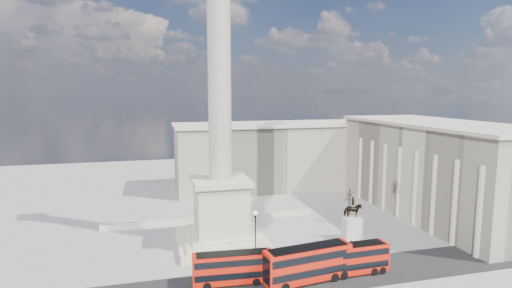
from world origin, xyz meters
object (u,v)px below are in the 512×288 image
object	(u,v)px
red_bus_c	(308,263)
pedestrian_walking	(351,244)
red_bus_a	(233,268)
victorian_lamp	(255,231)
nelsons_column	(220,165)
pedestrian_standing	(378,246)
equestrian_statue	(352,225)
pedestrian_crossing	(307,248)
red_bus_b	(352,259)

from	to	relation	value
red_bus_c	pedestrian_walking	distance (m)	13.74
red_bus_a	pedestrian_walking	distance (m)	21.27
red_bus_a	red_bus_c	xyz separation A→B (m)	(9.52, -1.94, 0.33)
victorian_lamp	nelsons_column	bearing A→B (deg)	118.21
pedestrian_walking	pedestrian_standing	size ratio (longest dim) A/B	0.91
nelsons_column	red_bus_a	xyz separation A→B (m)	(-0.81, -14.07, -10.74)
red_bus_c	victorian_lamp	bearing A→B (deg)	111.35
victorian_lamp	pedestrian_standing	world-z (taller)	victorian_lamp
equestrian_statue	pedestrian_walking	world-z (taller)	equestrian_statue
nelsons_column	red_bus_c	distance (m)	20.99
nelsons_column	pedestrian_crossing	bearing A→B (deg)	-31.17
equestrian_statue	pedestrian_standing	bearing A→B (deg)	-74.36
red_bus_c	pedestrian_standing	size ratio (longest dim) A/B	7.26
pedestrian_walking	pedestrian_standing	distance (m)	4.03
equestrian_statue	pedestrian_crossing	world-z (taller)	equestrian_statue
red_bus_c	pedestrian_crossing	xyz separation A→B (m)	(3.34, 8.72, -1.71)
red_bus_b	pedestrian_walking	distance (m)	9.15
red_bus_a	victorian_lamp	xyz separation A→B (m)	(4.69, 6.83, 2.10)
pedestrian_walking	pedestrian_crossing	xyz separation A→B (m)	(-7.32, 0.22, 0.04)
red_bus_c	pedestrian_crossing	bearing A→B (deg)	61.52
pedestrian_standing	pedestrian_crossing	distance (m)	11.04
nelsons_column	pedestrian_crossing	size ratio (longest dim) A/B	31.30
pedestrian_standing	pedestrian_crossing	size ratio (longest dim) A/B	1.04
victorian_lamp	pedestrian_standing	distance (m)	19.43
red_bus_b	pedestrian_crossing	xyz separation A→B (m)	(-3.10, 8.21, -1.42)
nelsons_column	equestrian_statue	world-z (taller)	nelsons_column
equestrian_statue	pedestrian_standing	world-z (taller)	equestrian_statue
victorian_lamp	pedestrian_standing	bearing A→B (deg)	-6.80
red_bus_a	pedestrian_crossing	world-z (taller)	red_bus_a
red_bus_c	equestrian_statue	xyz separation A→B (m)	(12.63, 11.97, 0.04)
red_bus_a	pedestrian_walking	size ratio (longest dim) A/B	6.89
red_bus_c	pedestrian_walking	size ratio (longest dim) A/B	7.97
nelsons_column	red_bus_c	xyz separation A→B (m)	(8.71, -16.01, -10.41)
red_bus_b	equestrian_statue	distance (m)	13.04
nelsons_column	red_bus_c	world-z (taller)	nelsons_column
pedestrian_walking	pedestrian_standing	world-z (taller)	pedestrian_standing
red_bus_a	pedestrian_walking	world-z (taller)	red_bus_a
red_bus_a	red_bus_c	distance (m)	9.73
victorian_lamp	equestrian_statue	distance (m)	17.83
red_bus_a	pedestrian_crossing	size ratio (longest dim) A/B	6.53
equestrian_statue	pedestrian_standing	xyz separation A→B (m)	(1.53, -5.47, -1.72)
red_bus_b	equestrian_statue	xyz separation A→B (m)	(6.18, 11.47, 0.33)
equestrian_statue	red_bus_c	bearing A→B (deg)	-136.52
nelsons_column	red_bus_b	world-z (taller)	nelsons_column
red_bus_b	pedestrian_standing	bearing A→B (deg)	36.37
equestrian_statue	red_bus_b	bearing A→B (deg)	-118.33
pedestrian_standing	pedestrian_walking	bearing A→B (deg)	-36.92
red_bus_a	pedestrian_crossing	distance (m)	14.61
red_bus_b	victorian_lamp	bearing A→B (deg)	142.26
red_bus_a	pedestrian_walking	xyz separation A→B (m)	(20.18, 6.56, -1.43)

